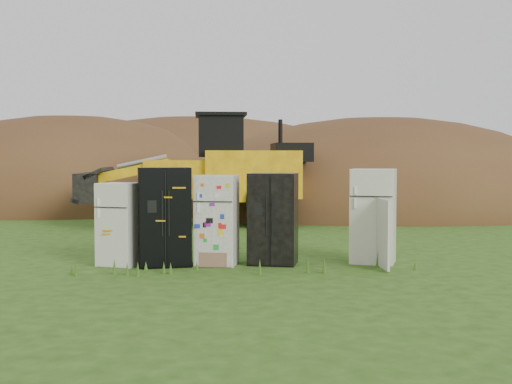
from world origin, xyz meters
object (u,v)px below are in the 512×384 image
fridge_sticker (217,220)px  fridge_dark_mid (273,219)px  fridge_open_door (373,216)px  fridge_leftmost (120,224)px  fridge_black_side (164,217)px  wheel_loader (193,169)px

fridge_sticker → fridge_dark_mid: fridge_dark_mid is taller
fridge_sticker → fridge_open_door: 3.01m
fridge_leftmost → fridge_black_side: fridge_black_side is taller
fridge_leftmost → wheel_loader: (1.24, 7.33, 0.90)m
fridge_leftmost → fridge_open_door: size_ratio=0.86×
fridge_black_side → wheel_loader: size_ratio=0.26×
fridge_black_side → fridge_open_door: size_ratio=1.02×
fridge_dark_mid → fridge_open_door: (1.94, 0.01, 0.04)m
fridge_open_door → wheel_loader: size_ratio=0.26×
fridge_dark_mid → fridge_black_side: bearing=-165.0°
fridge_sticker → wheel_loader: wheel_loader is taller
fridge_sticker → fridge_open_door: bearing=12.5°
fridge_leftmost → fridge_dark_mid: 2.87m
fridge_dark_mid → fridge_leftmost: bearing=-166.2°
fridge_sticker → wheel_loader: 7.44m
fridge_open_door → fridge_sticker: bearing=-158.9°
fridge_black_side → fridge_sticker: (0.98, 0.01, -0.07)m
fridge_black_side → fridge_sticker: 0.98m
fridge_sticker → fridge_dark_mid: bearing=11.7°
fridge_dark_mid → wheel_loader: 7.61m
fridge_black_side → fridge_dark_mid: size_ratio=1.07×
wheel_loader → fridge_leftmost: bearing=-99.5°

